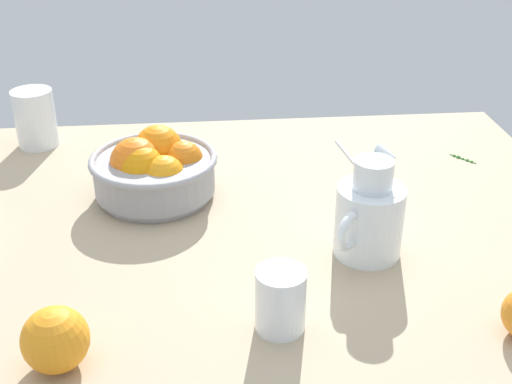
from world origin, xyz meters
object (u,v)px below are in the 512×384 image
second_glass (36,121)px  juice_pitcher (369,221)px  fruit_bowl (153,169)px  spoon (354,162)px  juice_glass (280,304)px  loose_orange_0 (56,340)px

second_glass → juice_pitcher: bearing=-38.3°
fruit_bowl → juice_pitcher: juice_pitcher is taller
fruit_bowl → second_glass: (-23.93, 23.36, -0.04)cm
juice_pitcher → spoon: 30.58cm
spoon → second_glass: bearing=166.8°
juice_glass → juice_pitcher: bearing=46.5°
fruit_bowl → spoon: size_ratio=1.38×
fruit_bowl → juice_pitcher: size_ratio=1.36×
second_glass → loose_orange_0: size_ratio=1.46×
juice_glass → second_glass: bearing=124.6°
juice_glass → second_glass: 72.22cm
fruit_bowl → second_glass: bearing=135.7°
fruit_bowl → loose_orange_0: size_ratio=2.75×
juice_glass → spoon: bearing=66.5°
fruit_bowl → juice_glass: (17.02, -36.11, -1.46)cm
juice_pitcher → fruit_bowl: bearing=147.0°
juice_glass → loose_orange_0: (-26.20, -4.52, 0.27)cm
juice_pitcher → loose_orange_0: bearing=-153.9°
juice_pitcher → spoon: size_ratio=1.01×
juice_pitcher → juice_glass: size_ratio=1.90×
loose_orange_0 → spoon: 67.79cm
fruit_bowl → spoon: (36.72, 9.14, -4.63)cm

